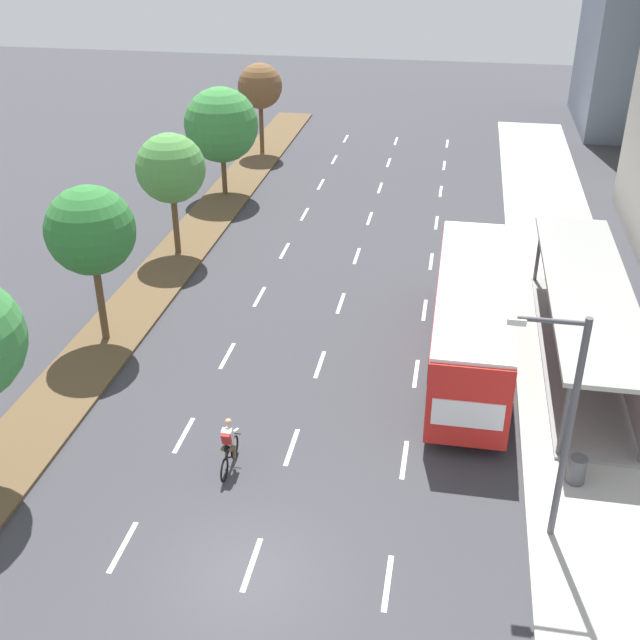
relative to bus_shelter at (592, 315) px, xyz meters
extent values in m
plane|color=#38383D|center=(-9.53, -12.36, -1.87)|extent=(140.00, 140.00, 0.00)
cube|color=brown|center=(-17.83, 7.64, -1.81)|extent=(2.60, 52.00, 0.12)
cube|color=#ADAAA3|center=(-0.28, 7.64, -1.79)|extent=(4.50, 52.00, 0.15)
cube|color=white|center=(-13.03, -11.97, -1.86)|extent=(0.14, 1.87, 0.01)
cube|color=white|center=(-13.03, -7.01, -1.86)|extent=(0.14, 1.87, 0.01)
cube|color=white|center=(-13.03, -2.05, -1.86)|extent=(0.14, 1.87, 0.01)
cube|color=white|center=(-13.03, 2.91, -1.86)|extent=(0.14, 1.87, 0.01)
cube|color=white|center=(-13.03, 7.86, -1.86)|extent=(0.14, 1.87, 0.01)
cube|color=white|center=(-13.03, 12.82, -1.86)|extent=(0.14, 1.87, 0.01)
cube|color=white|center=(-13.03, 17.78, -1.86)|extent=(0.14, 1.87, 0.01)
cube|color=white|center=(-13.03, 22.73, -1.86)|extent=(0.14, 1.87, 0.01)
cube|color=white|center=(-13.03, 27.69, -1.86)|extent=(0.14, 1.87, 0.01)
cube|color=white|center=(-9.53, -11.97, -1.86)|extent=(0.14, 1.87, 0.01)
cube|color=white|center=(-9.53, -7.01, -1.86)|extent=(0.14, 1.87, 0.01)
cube|color=white|center=(-9.53, -2.05, -1.86)|extent=(0.14, 1.87, 0.01)
cube|color=white|center=(-9.53, 2.91, -1.86)|extent=(0.14, 1.87, 0.01)
cube|color=white|center=(-9.53, 7.86, -1.86)|extent=(0.14, 1.87, 0.01)
cube|color=white|center=(-9.53, 12.82, -1.86)|extent=(0.14, 1.87, 0.01)
cube|color=white|center=(-9.53, 17.78, -1.86)|extent=(0.14, 1.87, 0.01)
cube|color=white|center=(-9.53, 22.73, -1.86)|extent=(0.14, 1.87, 0.01)
cube|color=white|center=(-9.53, 27.69, -1.86)|extent=(0.14, 1.87, 0.01)
cube|color=white|center=(-6.03, -11.97, -1.86)|extent=(0.14, 1.87, 0.01)
cube|color=white|center=(-6.03, -7.01, -1.86)|extent=(0.14, 1.87, 0.01)
cube|color=white|center=(-6.03, -2.05, -1.86)|extent=(0.14, 1.87, 0.01)
cube|color=white|center=(-6.03, 2.91, -1.86)|extent=(0.14, 1.87, 0.01)
cube|color=white|center=(-6.03, 7.86, -1.86)|extent=(0.14, 1.87, 0.01)
cube|color=white|center=(-6.03, 12.82, -1.86)|extent=(0.14, 1.87, 0.01)
cube|color=white|center=(-6.03, 17.78, -1.86)|extent=(0.14, 1.87, 0.01)
cube|color=white|center=(-6.03, 22.73, -1.86)|extent=(0.14, 1.87, 0.01)
cube|color=white|center=(-6.03, 27.69, -1.86)|extent=(0.14, 1.87, 0.01)
cube|color=gray|center=(-0.28, 0.00, -1.67)|extent=(2.60, 12.83, 0.10)
cylinder|color=#56565B|center=(-1.46, -6.16, -0.32)|extent=(0.16, 0.16, 2.60)
cylinder|color=#56565B|center=(-1.46, 6.16, -0.32)|extent=(0.16, 0.16, 2.60)
cylinder|color=#56565B|center=(0.90, 6.16, -0.32)|extent=(0.16, 0.16, 2.60)
cube|color=gray|center=(0.96, 0.00, -0.32)|extent=(0.10, 12.19, 2.34)
cube|color=gray|center=(-0.28, 0.00, 1.06)|extent=(2.90, 13.23, 0.16)
cube|color=red|center=(-4.28, -1.06, -0.02)|extent=(2.50, 11.20, 2.80)
cube|color=#2D3D4C|center=(-4.28, -1.06, 0.83)|extent=(2.54, 10.30, 0.90)
cube|color=silver|center=(-4.28, -1.06, 1.44)|extent=(2.45, 10.98, 0.12)
cube|color=#2D3D4C|center=(-4.28, 4.56, 0.33)|extent=(2.25, 0.06, 1.54)
cube|color=white|center=(-4.28, -6.68, -0.22)|extent=(2.12, 0.04, 0.90)
cylinder|color=black|center=(-5.38, 2.42, -1.37)|extent=(0.30, 1.00, 1.00)
cylinder|color=black|center=(-3.18, 2.42, -1.37)|extent=(0.30, 1.00, 1.00)
cylinder|color=black|center=(-5.38, -4.53, -1.37)|extent=(0.30, 1.00, 1.00)
cylinder|color=black|center=(-3.18, -4.53, -1.37)|extent=(0.30, 1.00, 1.00)
torus|color=black|center=(-11.14, -7.76, -1.51)|extent=(0.06, 0.72, 0.72)
torus|color=black|center=(-11.14, -8.86, -1.51)|extent=(0.06, 0.72, 0.72)
cylinder|color=black|center=(-11.14, -8.31, -1.23)|extent=(0.05, 0.94, 0.05)
cylinder|color=black|center=(-11.14, -8.41, -1.41)|extent=(0.05, 0.57, 0.42)
cylinder|color=black|center=(-11.14, -8.51, -1.21)|extent=(0.04, 0.04, 0.40)
cube|color=black|center=(-11.14, -8.51, -1.01)|extent=(0.12, 0.24, 0.06)
cylinder|color=black|center=(-11.14, -7.81, -0.96)|extent=(0.46, 0.04, 0.04)
cube|color=silver|center=(-11.14, -8.33, -0.68)|extent=(0.30, 0.36, 0.59)
cube|color=#A82323|center=(-11.14, -8.49, -0.66)|extent=(0.26, 0.26, 0.42)
sphere|color=tan|center=(-11.14, -8.21, -0.26)|extent=(0.20, 0.20, 0.20)
cylinder|color=brown|center=(-11.26, -8.36, -1.08)|extent=(0.12, 0.42, 0.25)
cylinder|color=brown|center=(-11.26, -8.19, -1.34)|extent=(0.10, 0.17, 0.41)
cylinder|color=brown|center=(-11.02, -8.36, -1.08)|extent=(0.12, 0.42, 0.25)
cylinder|color=brown|center=(-11.02, -8.19, -1.34)|extent=(0.10, 0.17, 0.41)
cylinder|color=silver|center=(-11.31, -8.11, -0.63)|extent=(0.09, 0.47, 0.28)
cylinder|color=silver|center=(-10.97, -8.11, -0.63)|extent=(0.09, 0.47, 0.28)
cylinder|color=brown|center=(-17.92, -1.75, -0.15)|extent=(0.28, 0.28, 3.20)
sphere|color=#2D7533|center=(-17.92, -1.75, 2.67)|extent=(3.25, 3.25, 3.25)
cylinder|color=brown|center=(-17.90, 6.58, -0.29)|extent=(0.28, 0.28, 2.91)
sphere|color=#4C8E42|center=(-17.90, 6.58, 2.35)|extent=(3.15, 3.15, 3.15)
cylinder|color=brown|center=(-18.01, 14.90, -0.55)|extent=(0.28, 0.28, 2.39)
sphere|color=#38843D|center=(-18.01, 14.90, 2.16)|extent=(4.03, 4.03, 4.03)
cylinder|color=brown|center=(-17.90, 23.23, -0.16)|extent=(0.28, 0.28, 3.18)
sphere|color=brown|center=(-17.90, 23.23, 2.49)|extent=(2.81, 2.81, 2.81)
cylinder|color=#4C4C51|center=(-1.93, -9.59, 1.53)|extent=(0.18, 0.18, 6.50)
cylinder|color=#4C4C51|center=(-2.73, -9.59, 4.63)|extent=(1.60, 0.12, 0.12)
cube|color=silver|center=(-3.53, -9.59, 4.56)|extent=(0.44, 0.24, 0.16)
cylinder|color=#4C4C51|center=(-1.08, -7.34, -1.29)|extent=(0.52, 0.52, 0.85)
camera|label=1|loc=(-5.18, -26.32, 13.36)|focal=44.58mm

